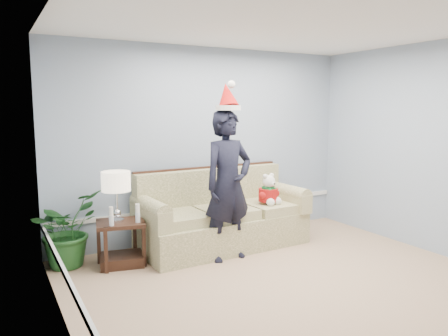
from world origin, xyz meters
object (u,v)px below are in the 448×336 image
object	(u,v)px
side_table	(121,248)
houseplant	(66,229)
man	(228,185)
table_lamp	(116,184)
teddy_bear	(269,193)
sofa	(221,219)

from	to	relation	value
side_table	houseplant	size ratio (longest dim) A/B	0.72
side_table	man	xyz separation A→B (m)	(1.24, -0.39, 0.71)
table_lamp	teddy_bear	bearing A→B (deg)	-3.68
man	teddy_bear	xyz separation A→B (m)	(0.79, 0.27, -0.22)
sofa	man	bearing A→B (deg)	-110.96
side_table	teddy_bear	bearing A→B (deg)	-3.45
side_table	man	bearing A→B (deg)	-17.64
man	teddy_bear	bearing A→B (deg)	11.19
table_lamp	teddy_bear	size ratio (longest dim) A/B	1.38
sofa	table_lamp	xyz separation A→B (m)	(-1.43, -0.09, 0.62)
sofa	side_table	bearing A→B (deg)	-178.41
side_table	teddy_bear	distance (m)	2.09
houseplant	man	size ratio (longest dim) A/B	0.48
houseplant	man	bearing A→B (deg)	-20.79
houseplant	man	distance (m)	1.99
table_lamp	houseplant	xyz separation A→B (m)	(-0.54, 0.28, -0.55)
houseplant	table_lamp	bearing A→B (deg)	-27.71
table_lamp	houseplant	distance (m)	0.82
man	table_lamp	bearing A→B (deg)	154.61
houseplant	teddy_bear	world-z (taller)	teddy_bear
houseplant	man	world-z (taller)	man
sofa	houseplant	xyz separation A→B (m)	(-1.97, 0.19, 0.07)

